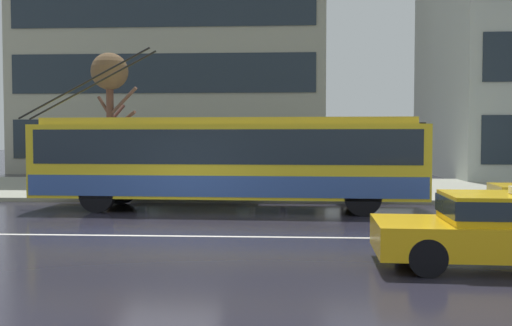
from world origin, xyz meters
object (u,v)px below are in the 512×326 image
at_px(pedestrian_at_shelter, 283,166).
at_px(bus_shelter, 197,141).
at_px(trolleybus, 229,159).
at_px(pedestrian_approaching_curb, 348,151).
at_px(pedestrian_walking_past, 343,151).
at_px(street_tree_bare, 110,79).
at_px(taxi_oncoming_far, 511,227).

bearing_deg(pedestrian_at_shelter, bus_shelter, -170.79).
bearing_deg(trolleybus, pedestrian_approaching_curb, 29.41).
height_order(pedestrian_walking_past, street_tree_bare, street_tree_bare).
height_order(pedestrian_at_shelter, street_tree_bare, street_tree_bare).
xyz_separation_m(taxi_oncoming_far, pedestrian_at_shelter, (-3.99, 11.23, 0.46)).
relative_size(taxi_oncoming_far, pedestrian_at_shelter, 2.59).
relative_size(trolleybus, street_tree_bare, 2.34).
bearing_deg(pedestrian_at_shelter, street_tree_bare, 173.56).
distance_m(trolleybus, pedestrian_approaching_curb, 4.38).
distance_m(pedestrian_approaching_curb, pedestrian_walking_past, 2.20).
height_order(taxi_oncoming_far, pedestrian_approaching_curb, pedestrian_approaching_curb).
height_order(taxi_oncoming_far, pedestrian_at_shelter, pedestrian_at_shelter).
distance_m(bus_shelter, street_tree_bare, 4.43).
bearing_deg(bus_shelter, pedestrian_approaching_curb, -9.86).
xyz_separation_m(trolleybus, bus_shelter, (-1.47, 3.06, 0.54)).
xyz_separation_m(pedestrian_approaching_curb, street_tree_bare, (-8.83, 2.16, 2.68)).
height_order(trolleybus, street_tree_bare, street_tree_bare).
distance_m(pedestrian_at_shelter, street_tree_bare, 7.42).
relative_size(trolleybus, pedestrian_approaching_curb, 6.30).
relative_size(pedestrian_at_shelter, pedestrian_approaching_curb, 0.88).
bearing_deg(pedestrian_approaching_curb, pedestrian_at_shelter, 147.25).
bearing_deg(bus_shelter, pedestrian_at_shelter, 9.21).
bearing_deg(pedestrian_approaching_curb, trolleybus, -150.59).
distance_m(pedestrian_approaching_curb, street_tree_bare, 9.48).
height_order(bus_shelter, pedestrian_approaching_curb, bus_shelter).
bearing_deg(taxi_oncoming_far, bus_shelter, 123.37).
xyz_separation_m(taxi_oncoming_far, street_tree_bare, (-10.62, 11.98, 3.72)).
xyz_separation_m(trolleybus, street_tree_bare, (-5.02, 4.31, 2.88)).
relative_size(bus_shelter, pedestrian_at_shelter, 2.48).
xyz_separation_m(bus_shelter, street_tree_bare, (-3.55, 1.25, 2.35)).
bearing_deg(bus_shelter, street_tree_bare, 160.63).
distance_m(bus_shelter, pedestrian_approaching_curb, 5.37).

